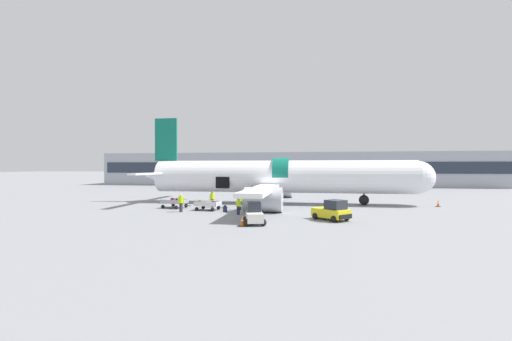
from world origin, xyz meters
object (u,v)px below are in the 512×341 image
Objects in this scene: ground_crew_loader_a at (239,202)px; baggage_cart_queued at (175,203)px; ground_crew_supervisor at (238,206)px; suitcase_on_tarmac_upright at (225,209)px; ground_crew_driver at (181,202)px; baggage_tug_mid at (254,215)px; baggage_cart_loading at (208,206)px; airplane at (278,178)px; baggage_tug_lead at (332,211)px; ground_crew_loader_b at (212,199)px.

baggage_cart_queued is at bearing 175.71° from ground_crew_loader_a.
suitcase_on_tarmac_upright is at bearing 139.65° from ground_crew_supervisor.
ground_crew_driver is at bearing -155.90° from ground_crew_loader_a.
ground_crew_supervisor is (6.09, -0.83, -0.13)m from ground_crew_driver.
ground_crew_driver reaches higher than ground_crew_supervisor.
baggage_cart_loading is at bearing 128.69° from baggage_tug_mid.
baggage_cart_queued is at bearing -148.92° from airplane.
baggage_tug_lead is (5.87, -12.36, -2.43)m from airplane.
airplane is at bearing 49.65° from baggage_cart_loading.
baggage_tug_lead is at bearing -18.70° from suitcase_on_tarmac_upright.
ground_crew_driver is 1.15× the size of ground_crew_supervisor.
baggage_tug_mid reaches higher than ground_crew_loader_a.
ground_crew_loader_a is at bearing -115.63° from airplane.
ground_crew_loader_b is 6.54m from ground_crew_supervisor.
ground_crew_supervisor is (0.60, -3.28, -0.04)m from ground_crew_loader_a.
ground_crew_driver is (-2.28, -1.74, 0.48)m from baggage_cart_loading.
baggage_cart_queued is 5.19× the size of suitcase_on_tarmac_upright.
baggage_cart_loading reaches higher than suitcase_on_tarmac_upright.
baggage_tug_lead reaches higher than ground_crew_loader_a.
ground_crew_loader_b is (-3.50, 1.82, 0.09)m from ground_crew_loader_a.
ground_crew_loader_a is 3.94m from ground_crew_loader_b.
airplane is at bearing 46.93° from ground_crew_driver.
ground_crew_driver reaches higher than baggage_cart_queued.
baggage_cart_queued is at bearing 138.94° from baggage_tug_mid.
baggage_tug_lead is 0.97× the size of baggage_cart_loading.
ground_crew_driver is at bearing -142.70° from baggage_cart_loading.
baggage_cart_loading is 1.88× the size of ground_crew_loader_b.
baggage_tug_mid is (-6.21, -3.14, -0.04)m from baggage_tug_lead.
baggage_cart_queued is (-10.38, 9.04, -0.20)m from baggage_tug_mid.
baggage_tug_lead is 10.89m from suitcase_on_tarmac_upright.
airplane reaches higher than ground_crew_loader_b.
ground_crew_supervisor is at bearing 166.54° from baggage_tug_lead.
ground_crew_loader_a is (3.20, 0.71, 0.39)m from baggage_cart_loading.
baggage_cart_loading is at bearing -130.35° from airplane.
baggage_tug_lead reaches higher than suitcase_on_tarmac_upright.
airplane reaches higher than ground_crew_driver.
ground_crew_supervisor is (-2.42, 5.21, 0.13)m from baggage_tug_mid.
baggage_cart_queued is 8.84m from ground_crew_supervisor.
ground_crew_supervisor is (3.80, -2.57, 0.35)m from baggage_cart_loading.
ground_crew_loader_b is (-12.73, 7.16, 0.22)m from baggage_tug_lead.
airplane is 15.70m from baggage_tug_mid.
ground_crew_driver reaches higher than suitcase_on_tarmac_upright.
baggage_cart_queued is 2.12× the size of ground_crew_loader_a.
airplane is at bearing 74.98° from ground_crew_supervisor.
baggage_cart_queued is 7.38m from ground_crew_loader_a.
ground_crew_loader_b reaches higher than ground_crew_loader_a.
baggage_tug_mid is 5.75m from ground_crew_supervisor.
baggage_cart_loading is 0.98× the size of baggage_cart_queued.
ground_crew_loader_b is 1.00× the size of ground_crew_driver.
baggage_tug_mid is at bearing -70.38° from ground_crew_loader_a.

